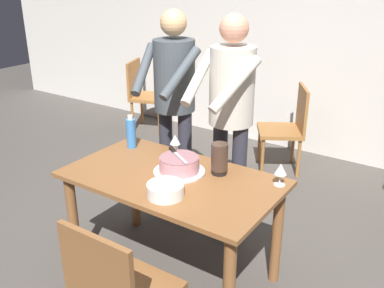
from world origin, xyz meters
name	(u,v)px	position (x,y,z in m)	size (l,w,h in m)	color
ground_plane	(174,271)	(0.00, 0.00, 0.00)	(14.00, 14.00, 0.00)	#4C4742
back_wall	(320,33)	(0.00, 2.67, 1.35)	(10.00, 0.12, 2.70)	silver
main_dining_table	(172,194)	(0.00, 0.00, 0.62)	(1.39, 0.79, 0.75)	brown
cake_on_platter	(179,165)	(0.01, 0.08, 0.80)	(0.34, 0.34, 0.11)	silver
cake_knife	(175,152)	(-0.06, 0.11, 0.87)	(0.24, 0.16, 0.02)	silver
plate_stack	(165,190)	(0.12, -0.23, 0.79)	(0.22, 0.22, 0.08)	white
wine_glass_near	(175,140)	(-0.20, 0.31, 0.85)	(0.08, 0.08, 0.14)	silver
wine_glass_far	(281,170)	(0.62, 0.28, 0.85)	(0.08, 0.08, 0.14)	silver
water_bottle	(131,133)	(-0.54, 0.23, 0.86)	(0.07, 0.07, 0.25)	#387AC6
hurricane_lamp	(219,159)	(0.23, 0.21, 0.86)	(0.11, 0.11, 0.21)	black
person_cutting_cake	(231,107)	(0.08, 0.61, 1.08)	(0.46, 0.57, 1.72)	#2D2D38
person_standing_beside	(174,95)	(-0.44, 0.64, 1.08)	(0.46, 0.57, 1.72)	#2D2D38
background_chair_0	(288,126)	(-0.02, 2.02, 0.49)	(0.60, 0.60, 0.90)	#9E6633
background_chair_1	(144,92)	(-2.07, 2.18, 0.49)	(0.57, 0.57, 0.90)	#9E6633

